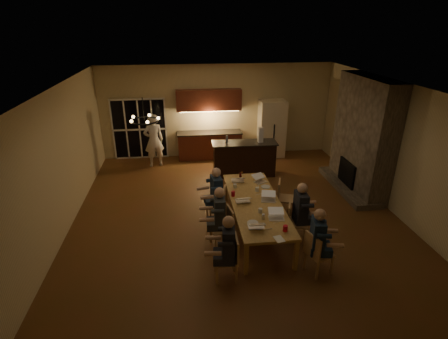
% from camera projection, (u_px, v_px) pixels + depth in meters
% --- Properties ---
extents(floor, '(9.00, 9.00, 0.00)m').
position_uv_depth(floor, '(237.00, 217.00, 8.72)').
color(floor, brown).
rests_on(floor, ground).
extents(back_wall, '(8.00, 0.04, 3.20)m').
position_uv_depth(back_wall, '(217.00, 111.00, 12.21)').
color(back_wall, beige).
rests_on(back_wall, ground).
extents(left_wall, '(0.04, 9.00, 3.20)m').
position_uv_depth(left_wall, '(56.00, 166.00, 7.63)').
color(left_wall, beige).
rests_on(left_wall, ground).
extents(right_wall, '(0.04, 9.00, 3.20)m').
position_uv_depth(right_wall, '(400.00, 150.00, 8.55)').
color(right_wall, beige).
rests_on(right_wall, ground).
extents(ceiling, '(8.00, 9.00, 0.04)m').
position_uv_depth(ceiling, '(239.00, 87.00, 7.45)').
color(ceiling, white).
rests_on(ceiling, back_wall).
extents(french_doors, '(1.86, 0.08, 2.10)m').
position_uv_depth(french_doors, '(140.00, 129.00, 12.07)').
color(french_doors, black).
rests_on(french_doors, ground).
extents(fireplace, '(0.58, 2.50, 3.20)m').
position_uv_depth(fireplace, '(363.00, 136.00, 9.60)').
color(fireplace, '#695E53').
rests_on(fireplace, ground).
extents(kitchenette, '(2.24, 0.68, 2.40)m').
position_uv_depth(kitchenette, '(209.00, 125.00, 12.04)').
color(kitchenette, maroon).
rests_on(kitchenette, ground).
extents(refrigerator, '(0.90, 0.68, 2.00)m').
position_uv_depth(refrigerator, '(272.00, 129.00, 12.32)').
color(refrigerator, beige).
rests_on(refrigerator, ground).
extents(dining_table, '(1.10, 3.13, 0.75)m').
position_uv_depth(dining_table, '(255.00, 216.00, 8.06)').
color(dining_table, tan).
rests_on(dining_table, ground).
extents(bar_island, '(2.01, 0.74, 1.08)m').
position_uv_depth(bar_island, '(244.00, 159.00, 10.91)').
color(bar_island, black).
rests_on(bar_island, ground).
extents(chair_left_near, '(0.44, 0.44, 0.89)m').
position_uv_depth(chair_left_near, '(226.00, 259.00, 6.51)').
color(chair_left_near, tan).
rests_on(chair_left_near, ground).
extents(chair_left_mid, '(0.51, 0.51, 0.89)m').
position_uv_depth(chair_left_mid, '(221.00, 228.00, 7.46)').
color(chair_left_mid, tan).
rests_on(chair_left_mid, ground).
extents(chair_left_far, '(0.55, 0.55, 0.89)m').
position_uv_depth(chair_left_far, '(216.00, 204.00, 8.42)').
color(chair_left_far, tan).
rests_on(chair_left_far, ground).
extents(chair_right_near, '(0.56, 0.56, 0.89)m').
position_uv_depth(chair_right_near, '(319.00, 253.00, 6.67)').
color(chair_right_near, tan).
rests_on(chair_right_near, ground).
extents(chair_right_mid, '(0.56, 0.56, 0.89)m').
position_uv_depth(chair_right_mid, '(298.00, 222.00, 7.68)').
color(chair_right_mid, tan).
rests_on(chair_right_mid, ground).
extents(chair_right_far, '(0.56, 0.56, 0.89)m').
position_uv_depth(chair_right_far, '(286.00, 198.00, 8.71)').
color(chair_right_far, tan).
rests_on(chair_right_far, ground).
extents(person_left_near, '(0.66, 0.66, 1.38)m').
position_uv_depth(person_left_near, '(228.00, 249.00, 6.37)').
color(person_left_near, '#23242D').
rests_on(person_left_near, ground).
extents(person_right_near, '(0.70, 0.70, 1.38)m').
position_uv_depth(person_right_near, '(317.00, 241.00, 6.60)').
color(person_right_near, '#1B2B44').
rests_on(person_right_near, ground).
extents(person_left_mid, '(0.63, 0.63, 1.38)m').
position_uv_depth(person_left_mid, '(220.00, 217.00, 7.41)').
color(person_left_mid, '#343A3E').
rests_on(person_left_mid, ground).
extents(person_right_mid, '(0.61, 0.61, 1.38)m').
position_uv_depth(person_right_mid, '(300.00, 212.00, 7.60)').
color(person_right_mid, '#23242D').
rests_on(person_right_mid, ground).
extents(person_left_far, '(0.67, 0.67, 1.38)m').
position_uv_depth(person_left_far, '(216.00, 195.00, 8.35)').
color(person_left_far, '#1B2B44').
rests_on(person_left_far, ground).
extents(standing_person, '(0.74, 0.59, 1.78)m').
position_uv_depth(standing_person, '(154.00, 141.00, 11.46)').
color(standing_person, white).
rests_on(standing_person, ground).
extents(chandelier, '(0.57, 0.57, 0.03)m').
position_uv_depth(chandelier, '(144.00, 121.00, 6.74)').
color(chandelier, black).
rests_on(chandelier, ceiling).
extents(laptop_a, '(0.33, 0.29, 0.23)m').
position_uv_depth(laptop_a, '(256.00, 222.00, 6.91)').
color(laptop_a, silver).
rests_on(laptop_a, dining_table).
extents(laptop_b, '(0.35, 0.32, 0.23)m').
position_uv_depth(laptop_b, '(277.00, 214.00, 7.19)').
color(laptop_b, silver).
rests_on(laptop_b, dining_table).
extents(laptop_c, '(0.34, 0.30, 0.23)m').
position_uv_depth(laptop_c, '(243.00, 197.00, 7.89)').
color(laptop_c, silver).
rests_on(laptop_c, dining_table).
extents(laptop_d, '(0.38, 0.35, 0.23)m').
position_uv_depth(laptop_d, '(269.00, 196.00, 7.91)').
color(laptop_d, silver).
rests_on(laptop_d, dining_table).
extents(laptop_e, '(0.34, 0.30, 0.23)m').
position_uv_depth(laptop_e, '(238.00, 177.00, 8.88)').
color(laptop_e, silver).
rests_on(laptop_e, dining_table).
extents(laptop_f, '(0.41, 0.39, 0.23)m').
position_uv_depth(laptop_f, '(261.00, 178.00, 8.82)').
color(laptop_f, silver).
rests_on(laptop_f, dining_table).
extents(mug_front, '(0.09, 0.09, 0.10)m').
position_uv_depth(mug_front, '(260.00, 211.00, 7.44)').
color(mug_front, silver).
rests_on(mug_front, dining_table).
extents(mug_mid, '(0.09, 0.09, 0.10)m').
position_uv_depth(mug_mid, '(257.00, 189.00, 8.37)').
color(mug_mid, silver).
rests_on(mug_mid, dining_table).
extents(mug_back, '(0.09, 0.09, 0.10)m').
position_uv_depth(mug_back, '(235.00, 186.00, 8.54)').
color(mug_back, silver).
rests_on(mug_back, dining_table).
extents(redcup_near, '(0.10, 0.10, 0.12)m').
position_uv_depth(redcup_near, '(285.00, 228.00, 6.79)').
color(redcup_near, red).
rests_on(redcup_near, dining_table).
extents(redcup_mid, '(0.09, 0.09, 0.12)m').
position_uv_depth(redcup_mid, '(233.00, 194.00, 8.14)').
color(redcup_mid, red).
rests_on(redcup_mid, dining_table).
extents(can_silver, '(0.06, 0.06, 0.12)m').
position_uv_depth(can_silver, '(263.00, 217.00, 7.19)').
color(can_silver, '#B2B2B7').
rests_on(can_silver, dining_table).
extents(can_cola, '(0.07, 0.07, 0.12)m').
position_uv_depth(can_cola, '(240.00, 175.00, 9.12)').
color(can_cola, '#3F0F0C').
rests_on(can_cola, dining_table).
extents(can_right, '(0.07, 0.07, 0.12)m').
position_uv_depth(can_right, '(270.00, 193.00, 8.15)').
color(can_right, '#B2B2B7').
rests_on(can_right, dining_table).
extents(plate_near, '(0.25, 0.25, 0.02)m').
position_uv_depth(plate_near, '(275.00, 212.00, 7.46)').
color(plate_near, silver).
rests_on(plate_near, dining_table).
extents(plate_left, '(0.23, 0.23, 0.02)m').
position_uv_depth(plate_left, '(253.00, 223.00, 7.06)').
color(plate_left, silver).
rests_on(plate_left, dining_table).
extents(plate_far, '(0.22, 0.22, 0.02)m').
position_uv_depth(plate_far, '(266.00, 187.00, 8.59)').
color(plate_far, silver).
rests_on(plate_far, dining_table).
extents(notepad, '(0.20, 0.25, 0.01)m').
position_uv_depth(notepad, '(279.00, 239.00, 6.55)').
color(notepad, white).
rests_on(notepad, dining_table).
extents(bar_bottle, '(0.07, 0.07, 0.24)m').
position_uv_depth(bar_bottle, '(227.00, 139.00, 10.60)').
color(bar_bottle, '#99999E').
rests_on(bar_bottle, bar_island).
extents(bar_blender, '(0.15, 0.15, 0.46)m').
position_uv_depth(bar_blender, '(261.00, 135.00, 10.63)').
color(bar_blender, silver).
rests_on(bar_blender, bar_island).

